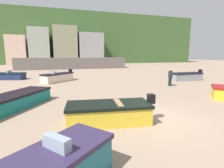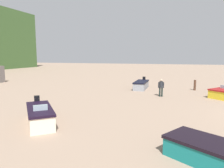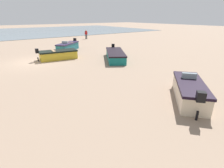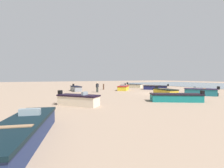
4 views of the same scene
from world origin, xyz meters
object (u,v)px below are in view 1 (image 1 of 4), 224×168
Objects in this scene: boat_grey_2 at (186,76)px; boat_navy_4 at (2,76)px; boat_teal_7 at (11,102)px; beach_walker_distant at (170,76)px; boat_cream_0 at (58,77)px; boat_yellow_6 at (109,113)px.

boat_grey_2 is 21.28m from boat_navy_4.
beach_walker_distant is at bearing 46.98° from boat_teal_7.
beach_walker_distant is at bearing 122.89° from boat_grey_2.
boat_teal_7 is at bearing 110.43° from boat_grey_2.
boat_navy_4 reaches higher than boat_teal_7.
boat_cream_0 is at bearing 75.99° from boat_navy_4.
beach_walker_distant is (9.93, -5.77, 0.48)m from boat_cream_0.
boat_navy_4 is 18.79m from beach_walker_distant.
boat_teal_7 is 12.72m from beach_walker_distant.
boat_navy_4 is 13.50m from boat_teal_7.
boat_navy_4 is at bearing 51.38° from beach_walker_distant.
beach_walker_distant is (12.24, 3.39, 0.56)m from boat_teal_7.
beach_walker_distant reaches higher than boat_cream_0.
boat_yellow_6 is (8.37, -16.22, 0.02)m from boat_navy_4.
boat_cream_0 reaches higher than boat_teal_7.
boat_navy_4 is at bearing 71.12° from boat_grey_2.
boat_yellow_6 is 2.38× the size of beach_walker_distant.
boat_cream_0 is 2.17× the size of beach_walker_distant.
boat_navy_4 is (-6.26, 3.76, -0.07)m from boat_cream_0.
boat_cream_0 is at bearing 51.69° from beach_walker_distant.
boat_cream_0 is at bearing 77.06° from boat_grey_2.
boat_grey_2 reaches higher than boat_teal_7.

